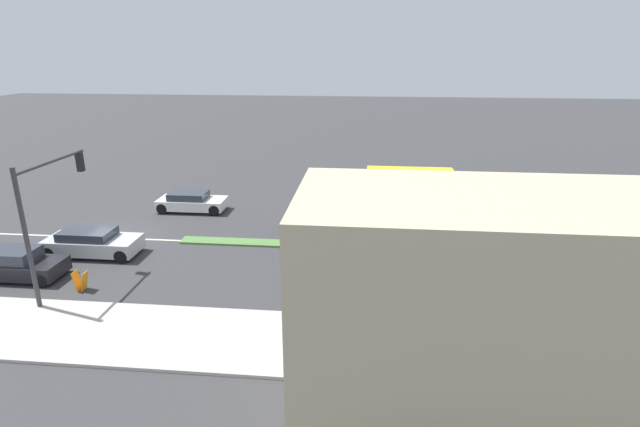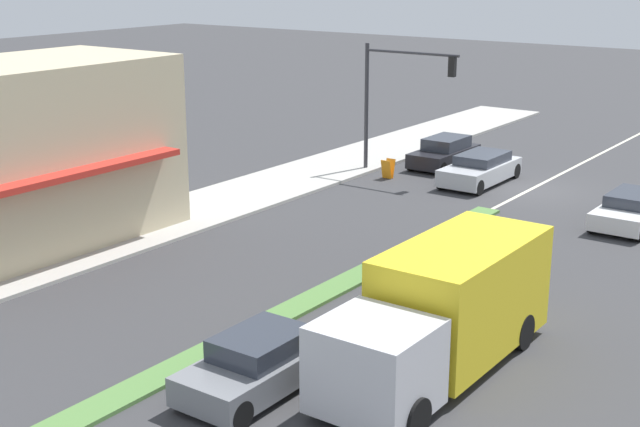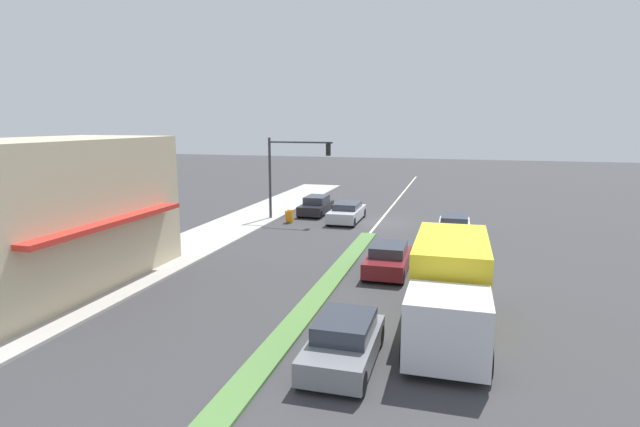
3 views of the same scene
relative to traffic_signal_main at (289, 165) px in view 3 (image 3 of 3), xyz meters
name	(u,v)px [view 3 (image 3 of 3)]	position (x,y,z in m)	size (l,w,h in m)	color
ground_plane	(298,322)	(-6.12, 16.99, -3.90)	(160.00, 160.00, 0.00)	#38383A
sidewalk_right	(70,300)	(2.88, 17.49, -3.84)	(4.00, 73.00, 0.12)	#B2AFA8
lane_marking_center	(379,222)	(-6.12, -1.01, -3.90)	(0.16, 60.00, 0.01)	beige
building_corner_store	(48,213)	(4.76, 16.19, -0.78)	(6.12, 10.76, 6.00)	#C6B793
traffic_signal_main	(289,165)	(0.00, 0.00, 0.00)	(4.59, 0.34, 5.60)	#333338
pedestrian	(153,237)	(3.62, 10.86, -2.91)	(0.34, 0.34, 1.66)	#282D42
warning_aframe_sign	(289,216)	(-0.24, 0.79, -3.47)	(0.45, 0.53, 0.84)	orange
delivery_truck	(450,285)	(-11.12, 16.10, -2.43)	(2.44, 7.50, 2.87)	silver
sedan_maroon	(388,259)	(-8.32, 10.49, -3.27)	(1.81, 3.81, 1.30)	maroon
sedan_silver	(347,212)	(-3.92, -0.73, -3.27)	(1.90, 4.50, 1.29)	#B7BABF
van_white	(454,226)	(-11.12, 1.78, -3.31)	(1.84, 4.16, 1.20)	silver
suv_grey	(344,342)	(-8.32, 19.51, -3.26)	(1.81, 3.80, 1.34)	slate
sedan_dark	(316,206)	(-1.12, -2.76, -3.26)	(1.78, 4.06, 1.35)	black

